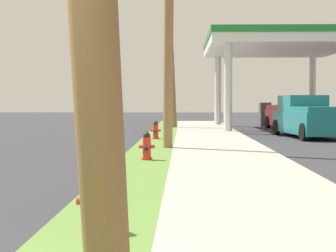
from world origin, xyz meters
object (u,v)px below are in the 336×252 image
fire_hydrant_nearest (94,203)px  truck_red_on_apron (293,114)px  car_white_by_near_pump (308,119)px  utility_pole_background (171,51)px  fire_hydrant_third (156,131)px  truck_teal_at_forecourt (309,118)px  utility_pole_midground (169,17)px  fire_hydrant_second (147,148)px

fire_hydrant_nearest → truck_red_on_apron: bearing=73.5°
car_white_by_near_pump → utility_pole_background: bearing=153.2°
fire_hydrant_third → utility_pole_background: 11.37m
utility_pole_background → truck_red_on_apron: utility_pole_background is taller
fire_hydrant_third → truck_teal_at_forecourt: 7.54m
car_white_by_near_pump → truck_red_on_apron: size_ratio=0.83×
car_white_by_near_pump → truck_teal_at_forecourt: truck_teal_at_forecourt is taller
fire_hydrant_third → utility_pole_midground: (0.65, -4.07, 4.05)m
car_white_by_near_pump → truck_teal_at_forecourt: bearing=-102.7°
fire_hydrant_nearest → car_white_by_near_pump: 23.97m
truck_teal_at_forecourt → utility_pole_background: bearing=130.6°
fire_hydrant_second → truck_teal_at_forecourt: 12.84m
fire_hydrant_second → utility_pole_background: utility_pole_background is taller
utility_pole_midground → utility_pole_background: bearing=90.9°
fire_hydrant_nearest → utility_pole_background: 26.77m
fire_hydrant_second → truck_teal_at_forecourt: bearing=58.0°
fire_hydrant_third → truck_red_on_apron: bearing=52.0°
fire_hydrant_second → utility_pole_midground: (0.48, 3.96, 4.05)m
fire_hydrant_nearest → fire_hydrant_second: same height
fire_hydrant_nearest → fire_hydrant_second: 7.87m
fire_hydrant_third → truck_teal_at_forecourt: (6.97, 2.86, 0.47)m
utility_pole_background → fire_hydrant_third: bearing=-92.2°
utility_pole_midground → truck_teal_at_forecourt: (6.32, 6.93, -3.58)m
utility_pole_background → truck_red_on_apron: (7.27, -0.68, -3.84)m
fire_hydrant_nearest → truck_red_on_apron: truck_red_on_apron is taller
utility_pole_midground → truck_teal_at_forecourt: 10.03m
utility_pole_background → truck_teal_at_forecourt: utility_pole_background is taller
fire_hydrant_second → car_white_by_near_pump: bearing=62.6°
utility_pole_background → truck_teal_at_forecourt: bearing=-49.4°
utility_pole_midground → car_white_by_near_pump: size_ratio=1.87×
car_white_by_near_pump → fire_hydrant_second: bearing=-117.4°
truck_red_on_apron → utility_pole_midground: bearing=-116.8°
fire_hydrant_third → car_white_by_near_pump: 10.36m
car_white_by_near_pump → truck_teal_at_forecourt: (-0.88, -3.91, 0.19)m
fire_hydrant_nearest → utility_pole_background: size_ratio=0.08×
utility_pole_midground → truck_red_on_apron: utility_pole_midground is taller
fire_hydrant_nearest → utility_pole_midground: bearing=87.1°
fire_hydrant_nearest → truck_teal_at_forecourt: bearing=69.8°
utility_pole_midground → truck_red_on_apron: size_ratio=1.54×
truck_teal_at_forecourt → truck_red_on_apron: bearing=84.2°
utility_pole_midground → fire_hydrant_nearest: bearing=-92.9°
utility_pole_background → truck_teal_at_forecourt: 10.79m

